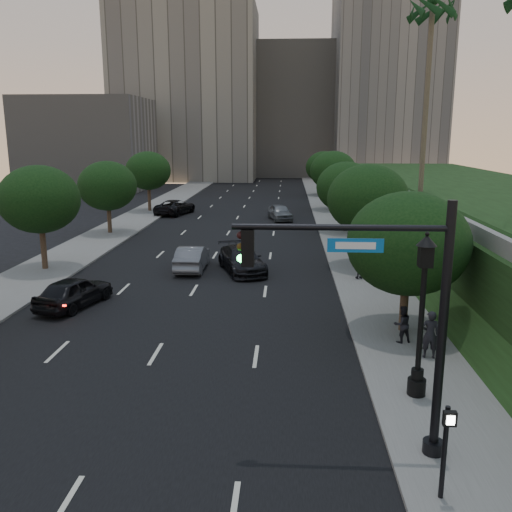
# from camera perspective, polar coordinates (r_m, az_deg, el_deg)

# --- Properties ---
(ground) EXTENTS (160.00, 160.00, 0.00)m
(ground) POSITION_cam_1_polar(r_m,az_deg,el_deg) (17.92, -14.42, -16.27)
(ground) COLOR black
(ground) RESTS_ON ground
(road_surface) EXTENTS (16.00, 140.00, 0.02)m
(road_surface) POSITION_cam_1_polar(r_m,az_deg,el_deg) (45.97, -3.20, 1.98)
(road_surface) COLOR black
(road_surface) RESTS_ON ground
(sidewalk_right) EXTENTS (4.50, 140.00, 0.15)m
(sidewalk_right) POSITION_cam_1_polar(r_m,az_deg,el_deg) (45.95, 9.61, 1.90)
(sidewalk_right) COLOR slate
(sidewalk_right) RESTS_ON ground
(sidewalk_left) EXTENTS (4.50, 140.00, 0.15)m
(sidewalk_left) POSITION_cam_1_polar(r_m,az_deg,el_deg) (48.19, -15.41, 2.12)
(sidewalk_left) COLOR slate
(sidewalk_left) RESTS_ON ground
(embankment) EXTENTS (18.00, 90.00, 4.00)m
(embankment) POSITION_cam_1_polar(r_m,az_deg,el_deg) (46.53, 24.53, 3.46)
(embankment) COLOR black
(embankment) RESTS_ON ground
(parapet_wall) EXTENTS (0.35, 90.00, 0.70)m
(parapet_wall) POSITION_cam_1_polar(r_m,az_deg,el_deg) (43.88, 14.35, 6.82)
(parapet_wall) COLOR slate
(parapet_wall) RESTS_ON embankment
(office_block_left) EXTENTS (26.00, 20.00, 32.00)m
(office_block_left) POSITION_cam_1_polar(r_m,az_deg,el_deg) (108.83, -7.15, 16.55)
(office_block_left) COLOR gray
(office_block_left) RESTS_ON ground
(office_block_mid) EXTENTS (22.00, 18.00, 26.00)m
(office_block_mid) POSITION_cam_1_polar(r_m,az_deg,el_deg) (116.96, 3.83, 14.87)
(office_block_mid) COLOR gray
(office_block_mid) RESTS_ON ground
(office_block_right) EXTENTS (20.00, 22.00, 36.00)m
(office_block_right) POSITION_cam_1_polar(r_m,az_deg,el_deg) (112.86, 13.51, 17.19)
(office_block_right) COLOR gray
(office_block_right) RESTS_ON ground
(office_block_filler) EXTENTS (18.00, 16.00, 14.00)m
(office_block_filler) POSITION_cam_1_polar(r_m,az_deg,el_deg) (90.42, -17.20, 11.18)
(office_block_filler) COLOR gray
(office_block_filler) RESTS_ON ground
(tree_right_a) EXTENTS (5.20, 5.20, 6.24)m
(tree_right_a) POSITION_cam_1_polar(r_m,az_deg,el_deg) (23.88, 15.69, 1.28)
(tree_right_a) COLOR #38281C
(tree_right_a) RESTS_ON ground
(tree_right_b) EXTENTS (5.20, 5.20, 6.74)m
(tree_right_b) POSITION_cam_1_polar(r_m,az_deg,el_deg) (35.48, 11.68, 5.91)
(tree_right_b) COLOR #38281C
(tree_right_b) RESTS_ON ground
(tree_right_c) EXTENTS (5.20, 5.20, 6.24)m
(tree_right_c) POSITION_cam_1_polar(r_m,az_deg,el_deg) (48.36, 9.47, 7.16)
(tree_right_c) COLOR #38281C
(tree_right_c) RESTS_ON ground
(tree_right_d) EXTENTS (5.20, 5.20, 6.74)m
(tree_right_d) POSITION_cam_1_polar(r_m,az_deg,el_deg) (62.22, 8.13, 8.87)
(tree_right_d) COLOR #38281C
(tree_right_d) RESTS_ON ground
(tree_right_e) EXTENTS (5.20, 5.20, 6.24)m
(tree_right_e) POSITION_cam_1_polar(r_m,az_deg,el_deg) (77.18, 7.21, 9.25)
(tree_right_e) COLOR #38281C
(tree_right_e) RESTS_ON ground
(tree_left_b) EXTENTS (5.00, 5.00, 6.71)m
(tree_left_b) POSITION_cam_1_polar(r_m,az_deg,el_deg) (36.54, -21.85, 5.55)
(tree_left_b) COLOR #38281C
(tree_left_b) RESTS_ON ground
(tree_left_c) EXTENTS (5.00, 5.00, 6.34)m
(tree_left_c) POSITION_cam_1_polar(r_m,az_deg,el_deg) (48.60, -15.38, 7.13)
(tree_left_c) COLOR #38281C
(tree_left_c) RESTS_ON ground
(tree_left_d) EXTENTS (5.00, 5.00, 6.71)m
(tree_left_d) POSITION_cam_1_polar(r_m,az_deg,el_deg) (61.96, -11.29, 8.79)
(tree_left_d) COLOR #38281C
(tree_left_d) RESTS_ON ground
(palm_far) EXTENTS (3.20, 3.20, 15.50)m
(palm_far) POSITION_cam_1_polar(r_m,az_deg,el_deg) (47.05, 18.07, 23.27)
(palm_far) COLOR #4C4233
(palm_far) RESTS_ON embankment
(traffic_signal_mast) EXTENTS (5.68, 0.56, 7.00)m
(traffic_signal_mast) POSITION_cam_1_polar(r_m,az_deg,el_deg) (14.53, 14.85, -7.41)
(traffic_signal_mast) COLOR black
(traffic_signal_mast) RESTS_ON ground
(street_lamp) EXTENTS (0.64, 0.64, 5.62)m
(street_lamp) POSITION_cam_1_polar(r_m,az_deg,el_deg) (18.29, 16.97, -6.78)
(street_lamp) COLOR black
(street_lamp) RESTS_ON ground
(pedestrian_signal) EXTENTS (0.30, 0.33, 2.50)m
(pedestrian_signal) POSITION_cam_1_polar(r_m,az_deg,el_deg) (13.93, 19.34, -18.24)
(pedestrian_signal) COLOR black
(pedestrian_signal) RESTS_ON ground
(sedan_near_left) EXTENTS (3.08, 5.00, 1.59)m
(sedan_near_left) POSITION_cam_1_polar(r_m,az_deg,el_deg) (28.85, -18.61, -3.59)
(sedan_near_left) COLOR black
(sedan_near_left) RESTS_ON ground
(sedan_mid_left) EXTENTS (1.68, 4.81, 1.58)m
(sedan_mid_left) POSITION_cam_1_polar(r_m,az_deg,el_deg) (35.03, -6.71, -0.19)
(sedan_mid_left) COLOR slate
(sedan_mid_left) RESTS_ON ground
(sedan_far_left) EXTENTS (4.12, 6.30, 1.61)m
(sedan_far_left) POSITION_cam_1_polar(r_m,az_deg,el_deg) (59.69, -8.49, 5.12)
(sedan_far_left) COLOR black
(sedan_far_left) RESTS_ON ground
(sedan_near_right) EXTENTS (3.91, 5.89, 1.59)m
(sedan_near_right) POSITION_cam_1_polar(r_m,az_deg,el_deg) (34.28, -1.50, -0.39)
(sedan_near_right) COLOR black
(sedan_near_right) RESTS_ON ground
(sedan_far_right) EXTENTS (2.97, 5.04, 1.61)m
(sedan_far_right) POSITION_cam_1_polar(r_m,az_deg,el_deg) (55.22, 2.54, 4.63)
(sedan_far_right) COLOR slate
(sedan_far_right) RESTS_ON ground
(pedestrian_a) EXTENTS (0.72, 0.51, 1.88)m
(pedestrian_a) POSITION_cam_1_polar(r_m,az_deg,el_deg) (21.91, 17.84, -7.87)
(pedestrian_a) COLOR black
(pedestrian_a) RESTS_ON sidewalk_right
(pedestrian_b) EXTENTS (0.90, 0.80, 1.56)m
(pedestrian_b) POSITION_cam_1_polar(r_m,az_deg,el_deg) (23.21, 15.12, -6.94)
(pedestrian_b) COLOR black
(pedestrian_b) RESTS_ON sidewalk_right
(pedestrian_c) EXTENTS (1.05, 0.69, 1.67)m
(pedestrian_c) POSITION_cam_1_polar(r_m,az_deg,el_deg) (32.66, 10.90, -0.94)
(pedestrian_c) COLOR black
(pedestrian_c) RESTS_ON sidewalk_right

